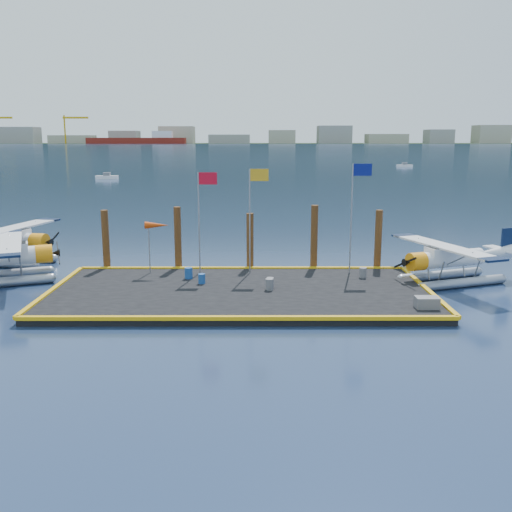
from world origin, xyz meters
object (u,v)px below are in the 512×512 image
at_px(flagpole_yellow, 253,205).
at_px(piling_1, 178,240).
at_px(drum_0, 189,273).
at_px(seaplane_d, 448,261).
at_px(drum_5, 202,279).
at_px(flagpole_blue, 355,202).
at_px(piling_2, 250,244).
at_px(flagpole_red, 202,207).
at_px(seaplane_c, 9,243).
at_px(windsock, 156,226).
at_px(drum_2, 270,283).
at_px(piling_0, 106,242).
at_px(piling_3, 314,240).
at_px(piling_4, 378,242).
at_px(crate, 427,302).
at_px(seaplane_b, 3,259).
at_px(drum_4, 363,273).
at_px(drum_1, 269,284).

xyz_separation_m(flagpole_yellow, piling_1, (-4.70, 1.60, -2.41)).
bearing_deg(drum_0, seaplane_d, 1.06).
distance_m(drum_5, flagpole_yellow, 5.43).
distance_m(flagpole_blue, piling_2, 6.98).
xyz_separation_m(seaplane_d, flagpole_red, (-14.29, 1.12, 3.06)).
height_order(seaplane_c, windsock, windsock).
height_order(drum_2, piling_0, piling_0).
relative_size(piling_2, piling_3, 0.88).
height_order(drum_0, drum_2, drum_0).
relative_size(seaplane_d, piling_2, 2.24).
height_order(seaplane_c, drum_5, seaplane_c).
distance_m(flagpole_red, piling_4, 11.17).
bearing_deg(crate, piling_0, 153.13).
height_order(seaplane_b, crate, seaplane_b).
height_order(seaplane_c, flagpole_red, flagpole_red).
height_order(seaplane_b, flagpole_blue, flagpole_blue).
bearing_deg(seaplane_c, piling_4, 96.86).
bearing_deg(seaplane_c, piling_1, 90.17).
bearing_deg(drum_5, drum_4, 8.33).
bearing_deg(piling_3, drum_2, -119.48).
bearing_deg(piling_2, seaplane_d, -13.31).
height_order(seaplane_b, piling_1, piling_1).
relative_size(drum_1, piling_4, 0.15).
distance_m(drum_4, piling_1, 11.52).
xyz_separation_m(seaplane_b, piling_1, (9.95, 2.39, 0.69)).
xyz_separation_m(crate, piling_4, (-0.50, 8.87, 1.33)).
xyz_separation_m(drum_0, piling_4, (11.53, 3.00, 1.28)).
bearing_deg(seaplane_b, flagpole_red, 72.43).
distance_m(crate, windsock, 16.00).
xyz_separation_m(flagpole_red, flagpole_yellow, (3.00, 0.00, 0.12)).
bearing_deg(drum_2, flagpole_yellow, 104.86).
height_order(drum_0, piling_0, piling_0).
height_order(flagpole_red, windsock, flagpole_red).
bearing_deg(seaplane_c, flagpole_red, 85.44).
xyz_separation_m(piling_0, piling_3, (13.00, 0.00, 0.15)).
xyz_separation_m(seaplane_c, piling_3, (20.28, -2.76, 0.70)).
xyz_separation_m(drum_4, piling_4, (1.42, 2.80, 1.31)).
distance_m(drum_2, drum_5, 3.90).
bearing_deg(piling_2, drum_1, -78.92).
distance_m(drum_0, piling_2, 4.78).
bearing_deg(seaplane_d, flagpole_yellow, 64.13).
bearing_deg(drum_0, drum_4, 1.14).
xyz_separation_m(seaplane_c, flagpole_yellow, (16.49, -4.36, 3.07)).
bearing_deg(seaplane_c, piling_0, 82.61).
distance_m(piling_2, piling_3, 4.01).
bearing_deg(crate, seaplane_d, 63.99).
height_order(crate, piling_3, piling_3).
distance_m(seaplane_b, piling_3, 18.62).
height_order(drum_1, drum_4, drum_1).
xyz_separation_m(windsock, piling_1, (1.03, 1.60, -1.13)).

